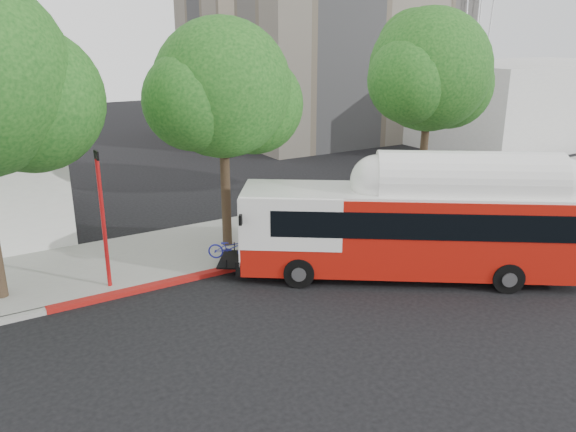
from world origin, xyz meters
The scene contains 9 objects.
ground centered at (0.00, 0.00, 0.00)m, with size 120.00×120.00×0.00m, color black.
sidewalk centered at (0.00, 6.50, 0.07)m, with size 60.00×5.00×0.15m, color gray.
curb_strip centered at (0.00, 3.90, 0.07)m, with size 60.00×0.30×0.15m, color gray.
red_curb_segment centered at (-3.00, 3.90, 0.08)m, with size 10.00×0.32×0.16m, color maroon.
street_tree_mid centered at (-0.59, 6.06, 5.91)m, with size 5.75×5.00×8.62m.
street_tree_right centered at (9.44, 5.86, 6.26)m, with size 6.21×5.40×9.18m.
horizon_block centered at (30.00, 16.00, 3.00)m, with size 20.00×12.00×6.00m, color silver.
transit_bus centered at (3.09, 0.32, 1.64)m, with size 10.91×8.49×3.52m.
signal_pole centered at (-5.92, 4.54, 2.36)m, with size 0.13×0.43×4.59m.
Camera 1 is at (-9.68, -12.74, 7.89)m, focal length 35.00 mm.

